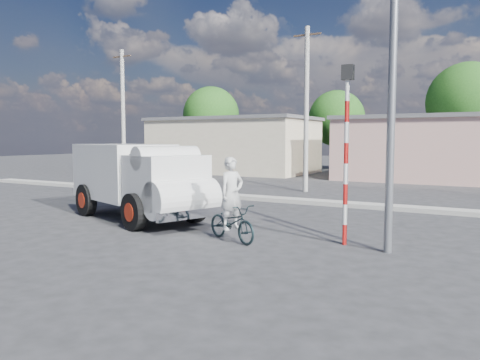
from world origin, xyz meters
The scene contains 9 objects.
ground_plane centered at (0.00, 0.00, 0.00)m, with size 120.00×120.00×0.00m, color #29292B.
median centered at (0.00, 8.00, 0.08)m, with size 40.00×0.80×0.16m, color #99968E.
truck centered at (-3.59, 1.76, 1.34)m, with size 6.22×3.98×2.42m.
bicycle centered at (0.58, 0.48, 0.48)m, with size 0.64×1.83×0.96m, color black.
cyclist centered at (0.58, 0.48, 0.92)m, with size 0.67×0.44×1.85m, color silver.
traffic_pole centered at (3.20, 1.50, 2.59)m, with size 0.28×0.18×4.36m.
streetlight centered at (4.14, 1.20, 4.96)m, with size 2.34×0.22×9.00m.
building_row centered at (1.10, 22.00, 2.13)m, with size 37.80×7.30×4.44m.
utility_poles centered at (3.25, 12.00, 4.07)m, with size 35.40×0.24×8.00m.
Camera 1 is at (6.56, -9.62, 2.59)m, focal length 35.00 mm.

